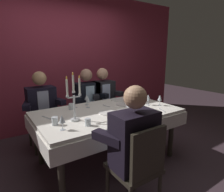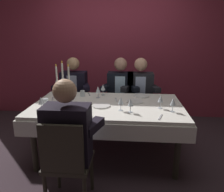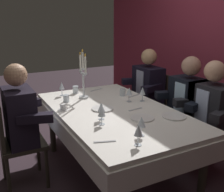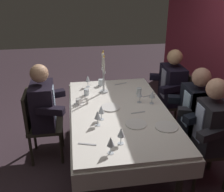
{
  "view_description": "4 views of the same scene",
  "coord_description": "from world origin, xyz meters",
  "views": [
    {
      "loc": [
        -1.35,
        -2.11,
        1.52
      ],
      "look_at": [
        0.07,
        -0.0,
        0.93
      ],
      "focal_mm": 30.59,
      "sensor_mm": 36.0,
      "label": 1
    },
    {
      "loc": [
        0.29,
        -2.66,
        1.61
      ],
      "look_at": [
        0.06,
        -0.0,
        0.85
      ],
      "focal_mm": 35.07,
      "sensor_mm": 36.0,
      "label": 2
    },
    {
      "loc": [
        2.31,
        -1.24,
        1.65
      ],
      "look_at": [
        0.05,
        -0.05,
        0.9
      ],
      "focal_mm": 43.85,
      "sensor_mm": 36.0,
      "label": 3
    },
    {
      "loc": [
        2.63,
        -0.5,
        2.14
      ],
      "look_at": [
        0.02,
        -0.09,
        0.93
      ],
      "focal_mm": 42.29,
      "sensor_mm": 36.0,
      "label": 4
    }
  ],
  "objects": [
    {
      "name": "ground_plane",
      "position": [
        0.0,
        0.0,
        0.0
      ],
      "size": [
        12.0,
        12.0,
        0.0
      ],
      "primitive_type": "plane",
      "color": "#3C2C34"
    },
    {
      "name": "dining_table",
      "position": [
        0.0,
        0.0,
        0.62
      ],
      "size": [
        1.94,
        1.14,
        0.74
      ],
      "color": "white",
      "rests_on": "ground_plane"
    },
    {
      "name": "candelabra",
      "position": [
        -0.53,
        -0.12,
        0.97
      ],
      "size": [
        0.19,
        0.11,
        0.56
      ],
      "color": "silver",
      "rests_on": "dining_table"
    },
    {
      "name": "dinner_plate_0",
      "position": [
        -0.07,
        -0.1,
        0.75
      ],
      "size": [
        0.23,
        0.23,
        0.01
      ],
      "primitive_type": "cylinder",
      "color": "white",
      "rests_on": "dining_table"
    },
    {
      "name": "dinner_plate_1",
      "position": [
        0.45,
        0.4,
        0.75
      ],
      "size": [
        0.23,
        0.23,
        0.01
      ],
      "primitive_type": "cylinder",
      "color": "white",
      "rests_on": "dining_table"
    },
    {
      "name": "dinner_plate_2",
      "position": [
        0.35,
        0.11,
        0.75
      ],
      "size": [
        0.22,
        0.22,
        0.01
      ],
      "primitive_type": "cylinder",
      "color": "white",
      "rests_on": "dining_table"
    },
    {
      "name": "wine_glass_0",
      "position": [
        0.3,
        -0.28,
        0.85
      ],
      "size": [
        0.07,
        0.07,
        0.16
      ],
      "color": "silver",
      "rests_on": "dining_table"
    },
    {
      "name": "wine_glass_1",
      "position": [
        0.18,
        -0.23,
        0.85
      ],
      "size": [
        0.07,
        0.07,
        0.16
      ],
      "color": "silver",
      "rests_on": "dining_table"
    },
    {
      "name": "wine_glass_2",
      "position": [
        -0.11,
        0.41,
        0.86
      ],
      "size": [
        0.07,
        0.07,
        0.16
      ],
      "color": "silver",
      "rests_on": "dining_table"
    },
    {
      "name": "wine_glass_3",
      "position": [
        -0.16,
        0.27,
        0.85
      ],
      "size": [
        0.07,
        0.07,
        0.16
      ],
      "color": "silver",
      "rests_on": "dining_table"
    },
    {
      "name": "wine_glass_4",
      "position": [
        0.65,
        -0.11,
        0.85
      ],
      "size": [
        0.07,
        0.07,
        0.16
      ],
      "color": "silver",
      "rests_on": "dining_table"
    },
    {
      "name": "wine_glass_5",
      "position": [
        -0.75,
        -0.31,
        0.86
      ],
      "size": [
        0.07,
        0.07,
        0.16
      ],
      "color": "silver",
      "rests_on": "dining_table"
    },
    {
      "name": "wine_glass_6",
      "position": [
        0.78,
        -0.22,
        0.85
      ],
      "size": [
        0.07,
        0.07,
        0.16
      ],
      "color": "silver",
      "rests_on": "dining_table"
    },
    {
      "name": "water_tumbler_0",
      "position": [
        -0.48,
        -0.35,
        0.78
      ],
      "size": [
        0.07,
        0.07,
        0.08
      ],
      "primitive_type": "cylinder",
      "color": "silver",
      "rests_on": "dining_table"
    },
    {
      "name": "water_tumbler_1",
      "position": [
        -0.77,
        -0.13,
        0.79
      ],
      "size": [
        0.07,
        0.07,
        0.09
      ],
      "primitive_type": "cylinder",
      "color": "silver",
      "rests_on": "dining_table"
    },
    {
      "name": "water_tumbler_2",
      "position": [
        -0.4,
        0.33,
        0.78
      ],
      "size": [
        0.07,
        0.07,
        0.09
      ],
      "primitive_type": "cylinder",
      "color": "silver",
      "rests_on": "dining_table"
    },
    {
      "name": "coffee_cup_0",
      "position": [
        -0.23,
        -0.45,
        0.77
      ],
      "size": [
        0.13,
        0.12,
        0.06
      ],
      "color": "white",
      "rests_on": "dining_table"
    },
    {
      "name": "knife_0",
      "position": [
        -0.32,
        0.44,
        0.74
      ],
      "size": [
        0.08,
        0.19,
        0.01
      ],
      "primitive_type": "cube",
      "rotation": [
        0.0,
        0.0,
        1.88
      ],
      "color": "#B7B7BC",
      "rests_on": "dining_table"
    },
    {
      "name": "knife_1",
      "position": [
        -0.78,
        0.16,
        0.74
      ],
      "size": [
        0.08,
        0.19,
        0.01
      ],
      "primitive_type": "cube",
      "rotation": [
        0.0,
        0.0,
        1.88
      ],
      "color": "#B7B7BC",
      "rests_on": "dining_table"
    },
    {
      "name": "fork_2",
      "position": [
        0.1,
        0.19,
        0.74
      ],
      "size": [
        0.04,
        0.17,
        0.01
      ],
      "primitive_type": "cube",
      "rotation": [
        0.0,
        0.0,
        1.7
      ],
      "color": "#B7B7BC",
      "rests_on": "dining_table"
    },
    {
      "name": "fork_3",
      "position": [
        0.62,
        -0.41,
        0.74
      ],
      "size": [
        0.07,
        0.17,
        0.01
      ],
      "primitive_type": "cube",
      "rotation": [
        0.0,
        0.0,
        1.25
      ],
      "color": "#B7B7BC",
      "rests_on": "dining_table"
    },
    {
      "name": "seated_diner_0",
      "position": [
        -0.66,
        0.89,
        0.74
      ],
      "size": [
        0.63,
        0.48,
        1.24
      ],
      "color": "#2E2920",
      "rests_on": "ground_plane"
    },
    {
      "name": "seated_diner_1",
      "position": [
        -0.27,
        -0.89,
        0.74
      ],
      "size": [
        0.63,
        0.48,
        1.24
      ],
      "color": "#2E2920",
      "rests_on": "ground_plane"
    },
    {
      "name": "seated_diner_2",
      "position": [
        0.12,
        0.89,
        0.74
      ],
      "size": [
        0.63,
        0.48,
        1.24
      ],
      "color": "#2E2920",
      "rests_on": "ground_plane"
    },
    {
      "name": "seated_diner_3",
      "position": [
        0.45,
        0.89,
        0.74
      ],
      "size": [
        0.63,
        0.48,
        1.24
      ],
      "color": "#2E2920",
      "rests_on": "ground_plane"
    }
  ]
}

